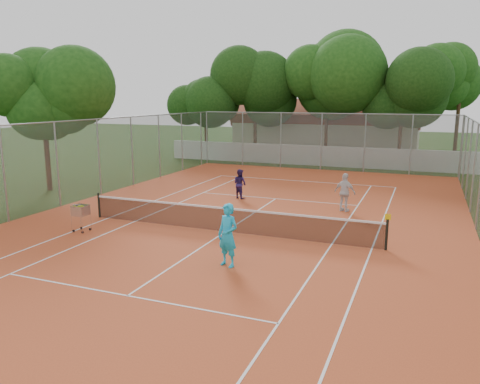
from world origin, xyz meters
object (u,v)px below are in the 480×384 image
at_px(tennis_net, 225,219).
at_px(clubhouse, 327,128).
at_px(player_far_right, 345,192).
at_px(ball_hopper, 81,217).
at_px(player_far_left, 240,184).
at_px(player_near, 228,235).

distance_m(tennis_net, clubhouse, 29.12).
bearing_deg(clubhouse, player_far_right, -76.64).
xyz_separation_m(tennis_net, ball_hopper, (-5.16, -2.05, 0.08)).
xyz_separation_m(tennis_net, player_far_left, (-1.75, 5.86, 0.26)).
height_order(clubhouse, player_far_left, clubhouse).
bearing_deg(clubhouse, ball_hopper, -95.80).
height_order(tennis_net, clubhouse, clubhouse).
relative_size(tennis_net, player_far_left, 7.89).
distance_m(clubhouse, ball_hopper, 31.25).
bearing_deg(player_far_right, clubhouse, -57.78).
bearing_deg(ball_hopper, clubhouse, 94.39).
distance_m(tennis_net, ball_hopper, 5.55).
bearing_deg(player_far_right, tennis_net, 72.55).
relative_size(tennis_net, player_near, 6.07).
bearing_deg(player_far_left, player_far_right, -164.30).
relative_size(clubhouse, player_far_left, 10.89).
bearing_deg(player_far_left, clubhouse, -64.94).
xyz_separation_m(player_far_left, ball_hopper, (-3.40, -7.91, -0.18)).
bearing_deg(tennis_net, player_near, -65.27).
distance_m(player_far_right, ball_hopper, 11.33).
height_order(tennis_net, player_near, player_near).
height_order(player_near, player_far_left, player_near).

